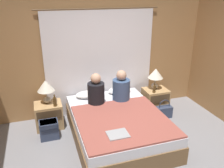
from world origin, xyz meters
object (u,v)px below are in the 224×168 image
at_px(handbag_on_floor, 164,112).
at_px(beer_bottle_on_left_stand, 55,102).
at_px(pillow_left, 88,94).
at_px(person_left_in_bed, 96,91).
at_px(person_right_in_bed, 121,88).
at_px(nightstand_right, 155,100).
at_px(lamp_left, 46,87).
at_px(nightstand_left, 49,115).
at_px(pillow_right, 120,90).
at_px(beer_bottle_on_right_stand, 154,89).
at_px(bed, 117,126).
at_px(lamp_right, 156,75).
at_px(laptop_on_bed, 118,134).
at_px(backpack_on_floor, 49,129).

bearing_deg(handbag_on_floor, beer_bottle_on_left_stand, 173.67).
distance_m(pillow_left, person_left_in_bed, 0.40).
distance_m(person_right_in_bed, handbag_on_floor, 1.10).
bearing_deg(nightstand_right, lamp_left, 178.43).
bearing_deg(lamp_left, pillow_left, 3.15).
height_order(nightstand_left, lamp_left, lamp_left).
height_order(pillow_right, beer_bottle_on_right_stand, beer_bottle_on_right_stand).
distance_m(bed, lamp_right, 1.52).
bearing_deg(person_left_in_bed, pillow_right, 29.90).
height_order(bed, nightstand_left, nightstand_left).
bearing_deg(pillow_right, pillow_left, 180.00).
distance_m(beer_bottle_on_right_stand, handbag_on_floor, 0.52).
bearing_deg(person_right_in_bed, lamp_right, 18.41).
bearing_deg(nightstand_right, lamp_right, 90.00).
xyz_separation_m(nightstand_left, beer_bottle_on_left_stand, (0.13, -0.13, 0.34)).
xyz_separation_m(beer_bottle_on_right_stand, laptop_on_bed, (-1.26, -1.28, -0.06)).
distance_m(lamp_left, laptop_on_bed, 1.76).
bearing_deg(handbag_on_floor, backpack_on_floor, -179.19).
distance_m(pillow_left, handbag_on_floor, 1.64).
distance_m(nightstand_left, nightstand_right, 2.30).
bearing_deg(nightstand_right, beer_bottle_on_right_stand, -131.81).
bearing_deg(pillow_right, handbag_on_floor, -30.05).
relative_size(person_left_in_bed, beer_bottle_on_left_stand, 2.65).
bearing_deg(backpack_on_floor, lamp_left, 85.95).
relative_size(nightstand_left, beer_bottle_on_left_stand, 2.20).
relative_size(nightstand_left, beer_bottle_on_right_stand, 2.38).
height_order(beer_bottle_on_right_stand, handbag_on_floor, beer_bottle_on_right_stand).
relative_size(pillow_left, pillow_right, 1.00).
bearing_deg(backpack_on_floor, bed, -16.09).
bearing_deg(lamp_left, pillow_right, 1.70).
relative_size(person_right_in_bed, beer_bottle_on_right_stand, 2.91).
bearing_deg(nightstand_left, person_right_in_bed, -9.54).
bearing_deg(pillow_left, handbag_on_floor, -17.54).
bearing_deg(beer_bottle_on_right_stand, handbag_on_floor, -60.99).
height_order(bed, laptop_on_bed, laptop_on_bed).
height_order(nightstand_right, lamp_right, lamp_right).
height_order(pillow_right, person_left_in_bed, person_left_in_bed).
height_order(nightstand_right, beer_bottle_on_right_stand, beer_bottle_on_right_stand).
relative_size(nightstand_left, backpack_on_floor, 1.49).
distance_m(lamp_left, person_left_in_bed, 0.95).
bearing_deg(person_left_in_bed, beer_bottle_on_right_stand, 4.78).
height_order(pillow_left, beer_bottle_on_left_stand, beer_bottle_on_left_stand).
bearing_deg(handbag_on_floor, person_right_in_bed, 171.61).
distance_m(lamp_left, beer_bottle_on_right_stand, 2.21).
relative_size(lamp_right, handbag_on_floor, 1.12).
xyz_separation_m(lamp_left, person_right_in_bed, (1.40, -0.30, -0.08)).
bearing_deg(bed, nightstand_left, 147.03).
xyz_separation_m(lamp_left, beer_bottle_on_right_stand, (2.19, -0.19, -0.24)).
height_order(bed, backpack_on_floor, bed).
distance_m(pillow_right, laptop_on_bed, 1.62).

